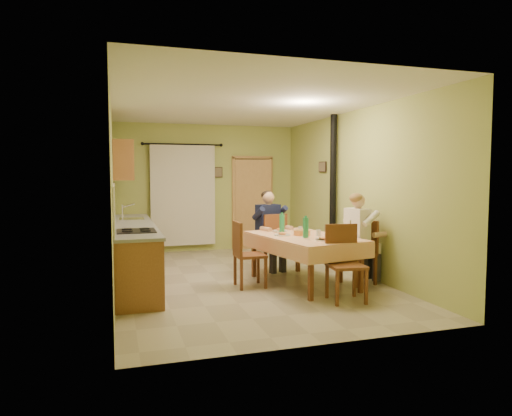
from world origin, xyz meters
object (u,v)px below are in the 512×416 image
object	(u,v)px
dining_table	(303,260)
chair_right	(359,265)
chair_near	(346,279)
stove_flue	(333,211)
man_right	(359,228)
chair_left	(249,268)
chair_far	(269,255)
man_far	(269,222)

from	to	relation	value
dining_table	chair_right	xyz separation A→B (m)	(0.84, -0.22, -0.09)
chair_right	chair_near	bearing A→B (deg)	132.04
chair_right	stove_flue	world-z (taller)	stove_flue
dining_table	man_right	bearing A→B (deg)	-26.08
stove_flue	chair_right	bearing A→B (deg)	-100.18
chair_left	man_right	bearing A→B (deg)	79.16
chair_left	man_right	size ratio (longest dim) A/B	0.72
man_right	chair_left	bearing A→B (deg)	70.69
dining_table	chair_far	bearing A→B (deg)	90.75
dining_table	chair_left	distance (m)	0.86
chair_near	man_right	world-z (taller)	man_right
dining_table	chair_left	size ratio (longest dim) A/B	2.11
man_far	stove_flue	size ratio (longest dim) A/B	0.50
chair_far	stove_flue	world-z (taller)	stove_flue
chair_near	stove_flue	xyz separation A→B (m)	(0.92, 2.24, 0.73)
chair_far	stove_flue	size ratio (longest dim) A/B	0.37
stove_flue	chair_near	bearing A→B (deg)	-112.40
chair_far	man_far	distance (m)	0.59
man_far	man_right	world-z (taller)	same
dining_table	chair_left	xyz separation A→B (m)	(-0.85, 0.10, -0.09)
chair_right	man_far	bearing A→B (deg)	31.45
chair_near	chair_left	xyz separation A→B (m)	(-1.03, 1.13, -0.00)
chair_left	dining_table	bearing A→B (deg)	83.56
chair_near	chair_left	distance (m)	1.53
chair_left	stove_flue	world-z (taller)	stove_flue
chair_far	man_right	size ratio (longest dim) A/B	0.74
man_right	stove_flue	world-z (taller)	stove_flue
chair_right	man_right	xyz separation A→B (m)	(-0.01, -0.00, 0.59)
chair_far	chair_right	xyz separation A→B (m)	(1.05, -1.24, -0.00)
stove_flue	chair_left	bearing A→B (deg)	-150.26
chair_far	chair_left	bearing A→B (deg)	-139.49
chair_right	chair_left	world-z (taller)	chair_left
dining_table	chair_right	world-z (taller)	chair_right
chair_near	stove_flue	bearing A→B (deg)	-105.62
dining_table	stove_flue	xyz separation A→B (m)	(1.10, 1.21, 0.65)
chair_right	man_right	size ratio (longest dim) A/B	0.71
chair_left	stove_flue	size ratio (longest dim) A/B	0.36
chair_right	dining_table	bearing A→B (deg)	66.68
chair_near	man_far	size ratio (longest dim) A/B	0.74
chair_near	man_right	distance (m)	1.19
dining_table	man_right	size ratio (longest dim) A/B	1.51
chair_far	man_far	size ratio (longest dim) A/B	0.74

